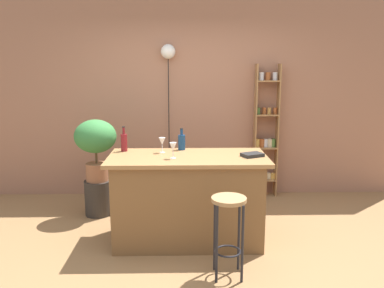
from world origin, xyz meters
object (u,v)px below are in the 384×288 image
cookbook (252,155)px  pendant_globe_light (168,54)px  spice_shelf (266,131)px  plant_stool (98,197)px  potted_plant (96,141)px  wine_glass_center (173,147)px  bottle_wine_red (124,142)px  bar_stool (229,219)px  wine_glass_left (162,142)px  bottle_vinegar (182,142)px

cookbook → pendant_globe_light: 2.11m
spice_shelf → plant_stool: 2.47m
potted_plant → pendant_globe_light: size_ratio=0.36×
plant_stool → wine_glass_center: size_ratio=2.70×
plant_stool → cookbook: bearing=-24.7°
potted_plant → bottle_wine_red: 0.69m
bottle_wine_red → cookbook: 1.40m
plant_stool → cookbook: cookbook is taller
pendant_globe_light → spice_shelf: bearing=-1.9°
plant_stool → potted_plant: (0.00, 0.00, 0.72)m
bar_stool → wine_glass_left: size_ratio=4.51×
potted_plant → wine_glass_center: potted_plant is taller
potted_plant → spice_shelf: bearing=17.5°
bar_stool → bottle_wine_red: bottle_wine_red is taller
bottle_wine_red → potted_plant: bearing=128.6°
bottle_wine_red → wine_glass_left: 0.43m
bottle_vinegar → cookbook: bearing=-25.4°
wine_glass_center → bar_stool: bearing=-52.3°
cookbook → pendant_globe_light: (-0.92, 1.58, 1.05)m
pendant_globe_light → plant_stool: bearing=-139.2°
cookbook → pendant_globe_light: bearing=96.1°
bottle_vinegar → wine_glass_left: bottle_vinegar is taller
potted_plant → plant_stool: bearing=0.0°
spice_shelf → wine_glass_left: 1.93m
plant_stool → bottle_wine_red: (0.43, -0.54, 0.82)m
potted_plant → bottle_vinegar: size_ratio=3.17×
bottle_vinegar → wine_glass_center: size_ratio=1.49×
bottle_vinegar → wine_glass_center: 0.43m
plant_stool → bottle_vinegar: bearing=-24.2°
spice_shelf → cookbook: (-0.46, -1.53, 0.02)m
bottle_wine_red → bottle_vinegar: size_ratio=1.13×
plant_stool → bottle_wine_red: bottle_wine_red is taller
bottle_vinegar → cookbook: bottle_vinegar is taller
potted_plant → wine_glass_center: (0.98, -0.89, 0.11)m
plant_stool → cookbook: size_ratio=2.11×
potted_plant → bar_stool: bearing=-46.2°
potted_plant → bottle_vinegar: 1.17m
potted_plant → pendant_globe_light: (0.88, 0.76, 1.07)m
pendant_globe_light → wine_glass_left: bearing=-91.0°
wine_glass_center → pendant_globe_light: pendant_globe_light is taller
bar_stool → potted_plant: (-1.47, 1.54, 0.41)m
spice_shelf → bar_stool: bearing=-109.1°
bottle_wine_red → cookbook: bottle_wine_red is taller
pendant_globe_light → bar_stool: bearing=-75.4°
bottle_wine_red → wine_glass_center: bearing=-33.1°
wine_glass_left → wine_glass_center: bearing=-65.9°
wine_glass_left → pendant_globe_light: bearing=89.0°
spice_shelf → potted_plant: 2.36m
potted_plant → bottle_wine_red: bearing=-51.4°
bottle_vinegar → bar_stool: bearing=-68.8°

